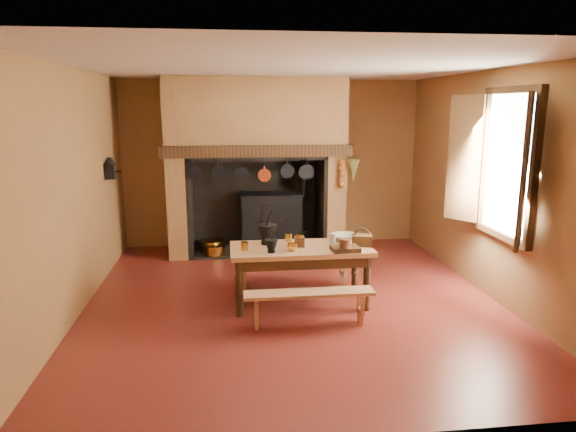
# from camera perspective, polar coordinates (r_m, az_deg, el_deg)

# --- Properties ---
(floor) EXTENTS (5.50, 5.50, 0.00)m
(floor) POSITION_cam_1_polar(r_m,az_deg,el_deg) (6.46, 0.49, -9.29)
(floor) COLOR #5E1A16
(floor) RESTS_ON ground
(ceiling) EXTENTS (5.50, 5.50, 0.00)m
(ceiling) POSITION_cam_1_polar(r_m,az_deg,el_deg) (6.04, 0.54, 16.30)
(ceiling) COLOR silver
(ceiling) RESTS_ON back_wall
(back_wall) EXTENTS (5.00, 0.02, 2.80)m
(back_wall) POSITION_cam_1_polar(r_m,az_deg,el_deg) (8.81, -1.79, 5.84)
(back_wall) COLOR olive
(back_wall) RESTS_ON floor
(wall_left) EXTENTS (0.02, 5.50, 2.80)m
(wall_left) POSITION_cam_1_polar(r_m,az_deg,el_deg) (6.29, -22.73, 2.40)
(wall_left) COLOR olive
(wall_left) RESTS_ON floor
(wall_right) EXTENTS (0.02, 5.50, 2.80)m
(wall_right) POSITION_cam_1_polar(r_m,az_deg,el_deg) (6.87, 21.69, 3.23)
(wall_right) COLOR olive
(wall_right) RESTS_ON floor
(wall_front) EXTENTS (5.00, 0.02, 2.80)m
(wall_front) POSITION_cam_1_polar(r_m,az_deg,el_deg) (3.45, 6.38, -4.10)
(wall_front) COLOR olive
(wall_front) RESTS_ON floor
(chimney_breast) EXTENTS (2.95, 0.96, 2.80)m
(chimney_breast) POSITION_cam_1_polar(r_m,az_deg,el_deg) (8.31, -3.62, 8.30)
(chimney_breast) COLOR olive
(chimney_breast) RESTS_ON floor
(iron_range) EXTENTS (1.12, 0.55, 1.60)m
(iron_range) POSITION_cam_1_polar(r_m,az_deg,el_deg) (8.65, -1.85, -0.42)
(iron_range) COLOR black
(iron_range) RESTS_ON floor
(hearth_pans) EXTENTS (0.51, 0.62, 0.20)m
(hearth_pans) POSITION_cam_1_polar(r_m,az_deg,el_deg) (8.50, -8.49, -3.48)
(hearth_pans) COLOR #B27B29
(hearth_pans) RESTS_ON floor
(hanging_pans) EXTENTS (1.92, 0.29, 0.27)m
(hanging_pans) POSITION_cam_1_polar(r_m,az_deg,el_deg) (7.85, -3.65, 4.77)
(hanging_pans) COLOR black
(hanging_pans) RESTS_ON chimney_breast
(onion_string) EXTENTS (0.12, 0.10, 0.46)m
(onion_string) POSITION_cam_1_polar(r_m,az_deg,el_deg) (8.02, 5.99, 4.67)
(onion_string) COLOR #B75B21
(onion_string) RESTS_ON chimney_breast
(herb_bunch) EXTENTS (0.20, 0.20, 0.35)m
(herb_bunch) POSITION_cam_1_polar(r_m,az_deg,el_deg) (8.06, 7.25, 5.03)
(herb_bunch) COLOR brown
(herb_bunch) RESTS_ON chimney_breast
(window) EXTENTS (0.39, 1.75, 1.76)m
(window) POSITION_cam_1_polar(r_m,az_deg,el_deg) (6.42, 22.39, 5.31)
(window) COLOR white
(window) RESTS_ON wall_right
(wall_coffee_mill) EXTENTS (0.23, 0.16, 0.31)m
(wall_coffee_mill) POSITION_cam_1_polar(r_m,az_deg,el_deg) (7.74, -19.17, 5.19)
(wall_coffee_mill) COLOR black
(wall_coffee_mill) RESTS_ON wall_left
(work_table) EXTENTS (1.67, 0.74, 0.72)m
(work_table) POSITION_cam_1_polar(r_m,az_deg,el_deg) (6.14, 1.43, -4.46)
(work_table) COLOR tan
(work_table) RESTS_ON floor
(bench_front) EXTENTS (1.41, 0.25, 0.40)m
(bench_front) POSITION_cam_1_polar(r_m,az_deg,el_deg) (5.64, 2.36, -9.34)
(bench_front) COLOR tan
(bench_front) RESTS_ON floor
(bench_back) EXTENTS (1.62, 0.28, 0.45)m
(bench_back) POSITION_cam_1_polar(r_m,az_deg,el_deg) (6.77, 0.70, -5.24)
(bench_back) COLOR tan
(bench_back) RESTS_ON floor
(mortar_large) EXTENTS (0.24, 0.24, 0.41)m
(mortar_large) POSITION_cam_1_polar(r_m,az_deg,el_deg) (6.19, -2.35, -1.93)
(mortar_large) COLOR black
(mortar_large) RESTS_ON work_table
(mortar_small) EXTENTS (0.15, 0.15, 0.26)m
(mortar_small) POSITION_cam_1_polar(r_m,az_deg,el_deg) (5.85, -1.86, -3.26)
(mortar_small) COLOR black
(mortar_small) RESTS_ON work_table
(coffee_grinder) EXTENTS (0.17, 0.13, 0.18)m
(coffee_grinder) POSITION_cam_1_polar(r_m,az_deg,el_deg) (6.10, 1.28, -2.78)
(coffee_grinder) COLOR #372311
(coffee_grinder) RESTS_ON work_table
(brass_mug_a) EXTENTS (0.11, 0.11, 0.10)m
(brass_mug_a) POSITION_cam_1_polar(r_m,az_deg,el_deg) (5.97, -4.84, -3.35)
(brass_mug_a) COLOR #B27B29
(brass_mug_a) RESTS_ON work_table
(brass_mug_b) EXTENTS (0.10, 0.10, 0.10)m
(brass_mug_b) POSITION_cam_1_polar(r_m,az_deg,el_deg) (6.34, 0.06, -2.39)
(brass_mug_b) COLOR #B27B29
(brass_mug_b) RESTS_ON work_table
(mixing_bowl) EXTENTS (0.33, 0.33, 0.08)m
(mixing_bowl) POSITION_cam_1_polar(r_m,az_deg,el_deg) (6.44, 6.25, -2.34)
(mixing_bowl) COLOR #AFAA86
(mixing_bowl) RESTS_ON work_table
(stoneware_crock) EXTENTS (0.16, 0.16, 0.16)m
(stoneware_crock) POSITION_cam_1_polar(r_m,az_deg,el_deg) (5.89, 6.38, -3.29)
(stoneware_crock) COLOR #563120
(stoneware_crock) RESTS_ON work_table
(glass_jar) EXTENTS (0.09, 0.09, 0.13)m
(glass_jar) POSITION_cam_1_polar(r_m,az_deg,el_deg) (6.23, 5.01, -2.54)
(glass_jar) COLOR beige
(glass_jar) RESTS_ON work_table
(wicker_basket) EXTENTS (0.26, 0.21, 0.22)m
(wicker_basket) POSITION_cam_1_polar(r_m,az_deg,el_deg) (6.20, 8.22, -2.62)
(wicker_basket) COLOR #4F3317
(wicker_basket) RESTS_ON work_table
(wooden_tray) EXTENTS (0.33, 0.25, 0.05)m
(wooden_tray) POSITION_cam_1_polar(r_m,az_deg,el_deg) (5.95, 6.39, -3.64)
(wooden_tray) COLOR #372311
(wooden_tray) RESTS_ON work_table
(brass_cup) EXTENTS (0.14, 0.14, 0.09)m
(brass_cup) POSITION_cam_1_polar(r_m,az_deg,el_deg) (5.92, 0.47, -3.47)
(brass_cup) COLOR #B27B29
(brass_cup) RESTS_ON work_table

